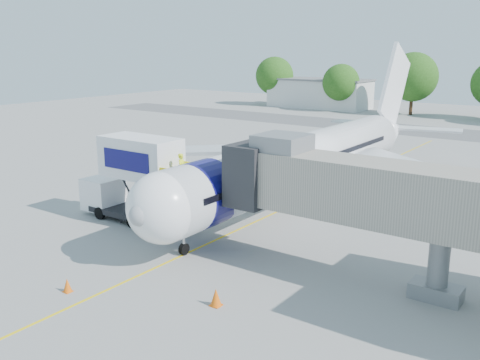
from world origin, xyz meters
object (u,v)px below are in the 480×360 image
Objects in this scene: catering_hiloader at (134,179)px; jet_bridge at (345,189)px; ground_tug at (147,296)px; aircraft at (308,159)px.

jet_bridge is at bearing 0.01° from catering_hiloader.
catering_hiloader is 2.19× the size of ground_tug.
jet_bridge is (7.99, -11.12, 1.39)m from aircraft.
jet_bridge reaches higher than catering_hiloader.
ground_tug is at bearing -81.17° from aircraft.
aircraft is 4.44× the size of catering_hiloader.
aircraft is at bearing 125.70° from jet_bridge.
catering_hiloader is at bearing -179.99° from jet_bridge.
ground_tug is (3.00, -19.31, -2.22)m from aircraft.
aircraft reaches higher than jet_bridge.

